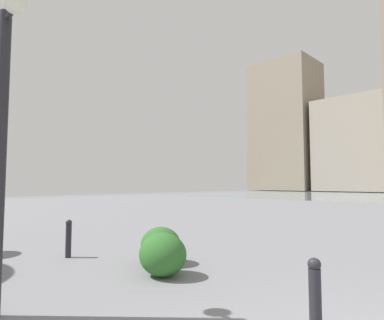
% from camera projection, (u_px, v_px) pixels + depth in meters
% --- Properties ---
extents(building_annex, '(16.43, 11.51, 18.72)m').
position_uv_depth(building_annex, '(362.00, 145.00, 66.51)').
color(building_annex, '#9E9384').
rests_on(building_annex, ground).
extents(building_highrise, '(14.32, 11.37, 29.89)m').
position_uv_depth(building_highrise, '(286.00, 127.00, 77.80)').
color(building_highrise, gray).
rests_on(building_highrise, ground).
extents(lamppost, '(0.98, 0.28, 3.85)m').
position_uv_depth(lamppost, '(2.00, 102.00, 4.04)').
color(lamppost, '#232328').
rests_on(lamppost, ground).
extents(bollard_near, '(0.13, 0.13, 0.84)m').
position_uv_depth(bollard_near, '(315.00, 299.00, 3.22)').
color(bollard_near, '#232328').
rests_on(bollard_near, ground).
extents(bollard_mid, '(0.13, 0.13, 0.80)m').
position_uv_depth(bollard_mid, '(69.00, 238.00, 7.00)').
color(bollard_mid, '#232328').
rests_on(bollard_mid, ground).
extents(shrub_low, '(0.84, 0.76, 0.71)m').
position_uv_depth(shrub_low, '(161.00, 245.00, 6.48)').
color(shrub_low, '#2D6628').
rests_on(shrub_low, ground).
extents(shrub_round, '(0.86, 0.77, 0.73)m').
position_uv_depth(shrub_round, '(163.00, 254.00, 5.59)').
color(shrub_round, '#2D6628').
rests_on(shrub_round, ground).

